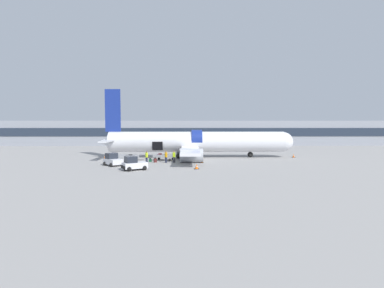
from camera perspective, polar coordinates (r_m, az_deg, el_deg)
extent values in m
plane|color=gray|center=(46.65, 1.31, -3.12)|extent=(500.00, 500.00, 0.00)
cube|color=gray|center=(84.41, 0.39, 2.18)|extent=(104.87, 12.94, 6.58)
cube|color=#232D3D|center=(77.88, 0.48, 2.29)|extent=(102.77, 0.16, 2.11)
cylinder|color=silver|center=(50.61, 0.91, 0.44)|extent=(29.43, 3.41, 3.41)
sphere|color=silver|center=(53.11, 16.99, 0.43)|extent=(3.24, 3.24, 3.24)
cone|color=silver|center=(52.30, -15.43, 0.41)|extent=(3.92, 3.14, 3.14)
cylinder|color=navy|center=(50.56, 0.91, 0.78)|extent=(1.77, 3.42, 3.42)
cube|color=navy|center=(52.11, -14.85, 6.19)|extent=(2.56, 0.28, 7.10)
cube|color=silver|center=(48.73, -15.71, 0.57)|extent=(1.13, 6.99, 0.20)
cube|color=silver|center=(55.51, -13.85, 0.97)|extent=(1.13, 6.99, 0.20)
cube|color=silver|center=(43.92, -0.38, -1.29)|extent=(2.69, 12.49, 0.40)
cube|color=silver|center=(57.39, -0.46, -0.11)|extent=(2.69, 12.49, 0.40)
cylinder|color=#B2B7BF|center=(43.79, -0.11, -2.18)|extent=(3.39, 2.04, 2.04)
cylinder|color=#B2B7BF|center=(57.63, -0.27, -0.76)|extent=(3.39, 2.04, 2.04)
cube|color=black|center=(49.20, -6.60, -0.38)|extent=(1.70, 0.12, 1.40)
cylinder|color=#56565B|center=(51.79, 11.05, -1.25)|extent=(0.22, 0.22, 1.34)
sphere|color=black|center=(51.85, 11.04, -1.98)|extent=(0.93, 0.93, 0.93)
cylinder|color=#56565B|center=(48.32, -2.51, -1.53)|extent=(0.22, 0.22, 1.34)
sphere|color=black|center=(48.39, -2.50, -2.32)|extent=(0.93, 0.93, 0.93)
cylinder|color=#56565B|center=(53.12, -2.35, -1.06)|extent=(0.22, 0.22, 1.34)
sphere|color=black|center=(53.17, -2.34, -1.78)|extent=(0.93, 0.93, 0.93)
cube|color=silver|center=(41.81, -14.76, -3.24)|extent=(2.96, 3.00, 0.69)
cube|color=#232833|center=(42.13, -15.08, -2.20)|extent=(1.80, 1.79, 0.76)
cube|color=black|center=(43.02, -15.64, -3.24)|extent=(1.13, 1.07, 0.34)
sphere|color=black|center=(42.99, -14.45, -3.45)|extent=(0.56, 0.56, 0.56)
sphere|color=black|center=(42.27, -16.25, -3.60)|extent=(0.56, 0.56, 0.56)
sphere|color=black|center=(41.46, -13.24, -3.69)|extent=(0.56, 0.56, 0.56)
sphere|color=black|center=(40.71, -15.08, -3.85)|extent=(0.56, 0.56, 0.56)
cube|color=silver|center=(37.31, -10.83, -3.99)|extent=(3.25, 2.75, 0.71)
cube|color=#232833|center=(37.06, -11.57, -2.90)|extent=(1.76, 1.78, 0.77)
cube|color=black|center=(36.87, -13.00, -4.33)|extent=(0.79, 1.28, 0.35)
sphere|color=black|center=(37.74, -12.58, -4.40)|extent=(0.56, 0.56, 0.56)
sphere|color=black|center=(36.35, -11.88, -4.70)|extent=(0.56, 0.56, 0.56)
sphere|color=black|center=(38.36, -9.81, -4.24)|extent=(0.56, 0.56, 0.56)
sphere|color=black|center=(36.99, -9.02, -4.52)|extent=(0.56, 0.56, 0.56)
cube|color=#999BA0|center=(46.66, -5.31, -2.45)|extent=(3.57, 2.43, 0.05)
cube|color=#999BA0|center=(46.18, -3.42, -2.24)|extent=(0.45, 1.71, 0.37)
cube|color=#999BA0|center=(45.84, -5.63, -2.30)|extent=(3.12, 0.78, 0.37)
cube|color=#999BA0|center=(47.43, -5.00, -2.09)|extent=(3.12, 0.78, 0.37)
cube|color=#333338|center=(46.10, -2.84, -2.81)|extent=(0.89, 0.28, 0.06)
sphere|color=black|center=(45.54, -4.27, -3.04)|extent=(0.40, 0.40, 0.40)
sphere|color=black|center=(47.19, -3.66, -2.80)|extent=(0.40, 0.40, 0.40)
sphere|color=black|center=(46.24, -6.98, -2.96)|extent=(0.40, 0.40, 0.40)
sphere|color=black|center=(47.87, -6.29, -2.73)|extent=(0.40, 0.40, 0.40)
cube|color=#2D2D33|center=(46.80, -5.05, -2.16)|extent=(0.36, 0.26, 0.38)
cube|color=#4C1E1E|center=(46.74, -6.08, -2.08)|extent=(0.51, 0.21, 0.53)
cube|color=#721951|center=(47.12, -6.39, -2.16)|extent=(0.39, 0.36, 0.34)
cube|color=#999BA0|center=(46.29, -12.24, -2.68)|extent=(3.42, 1.86, 0.05)
cube|color=#999BA0|center=(45.84, -10.30, -2.38)|extent=(0.19, 1.60, 0.49)
cube|color=#999BA0|center=(45.53, -12.51, -2.45)|extent=(3.23, 0.31, 0.49)
cube|color=#999BA0|center=(47.00, -11.99, -2.25)|extent=(3.23, 0.31, 0.49)
cube|color=#333338|center=(45.78, -9.71, -2.97)|extent=(0.90, 0.15, 0.06)
sphere|color=black|center=(45.25, -11.11, -3.15)|extent=(0.40, 0.40, 0.40)
sphere|color=black|center=(46.79, -10.60, -2.92)|extent=(0.40, 0.40, 0.40)
sphere|color=black|center=(45.89, -13.90, -3.09)|extent=(0.40, 0.40, 0.40)
sphere|color=black|center=(47.41, -13.31, -2.87)|extent=(0.40, 0.40, 0.40)
cube|color=#2D2D33|center=(46.11, -12.22, -2.37)|extent=(0.55, 0.22, 0.48)
cube|color=#2D2D33|center=(46.33, -11.62, -2.29)|extent=(0.57, 0.30, 0.57)
cube|color=#2D2D33|center=(46.52, -13.73, -2.42)|extent=(0.38, 0.26, 0.36)
cylinder|color=#2D2D33|center=(47.91, -0.18, -2.42)|extent=(0.32, 0.32, 0.86)
cylinder|color=#CCE523|center=(47.84, -0.18, -1.50)|extent=(0.41, 0.41, 0.68)
sphere|color=brown|center=(47.80, -0.18, -0.96)|extent=(0.24, 0.24, 0.24)
cylinder|color=#CCE523|center=(48.08, -0.19, -1.57)|extent=(0.13, 0.13, 0.62)
cylinder|color=#CCE523|center=(47.60, -0.17, -1.62)|extent=(0.13, 0.13, 0.62)
cylinder|color=#1E2338|center=(43.86, -4.97, -3.02)|extent=(0.39, 0.39, 0.83)
cylinder|color=orange|center=(43.78, -4.97, -2.05)|extent=(0.49, 0.49, 0.66)
sphere|color=#9E7556|center=(43.74, -4.98, -1.47)|extent=(0.23, 0.23, 0.23)
cylinder|color=orange|center=(44.01, -5.05, -2.12)|extent=(0.16, 0.16, 0.60)
cylinder|color=orange|center=(43.57, -4.90, -2.18)|extent=(0.16, 0.16, 0.60)
cylinder|color=#1E2338|center=(47.43, -1.92, -2.51)|extent=(0.39, 0.39, 0.82)
cylinder|color=orange|center=(47.35, -1.92, -1.62)|extent=(0.50, 0.50, 0.65)
sphere|color=brown|center=(47.31, -1.92, -1.10)|extent=(0.23, 0.23, 0.23)
cylinder|color=orange|center=(47.27, -1.67, -1.72)|extent=(0.16, 0.16, 0.60)
cylinder|color=orange|center=(47.45, -2.18, -1.70)|extent=(0.16, 0.16, 0.60)
cylinder|color=#2D2D33|center=(43.81, -3.46, -3.02)|extent=(0.43, 0.43, 0.84)
cylinder|color=#B7E019|center=(43.73, -3.46, -2.05)|extent=(0.55, 0.55, 0.66)
sphere|color=#9E7556|center=(43.68, -3.46, -1.47)|extent=(0.23, 0.23, 0.23)
cylinder|color=#B7E019|center=(43.92, -3.64, -2.12)|extent=(0.18, 0.18, 0.61)
cylinder|color=#B7E019|center=(43.55, -3.27, -2.17)|extent=(0.18, 0.18, 0.61)
cylinder|color=#1E2338|center=(44.07, -8.64, -3.03)|extent=(0.35, 0.35, 0.82)
cylinder|color=#CCE523|center=(43.99, -8.65, -2.08)|extent=(0.45, 0.45, 0.64)
sphere|color=brown|center=(43.95, -8.65, -1.52)|extent=(0.23, 0.23, 0.23)
cylinder|color=#CCE523|center=(44.23, -8.66, -2.14)|extent=(0.14, 0.14, 0.59)
cylinder|color=#CCE523|center=(43.77, -8.63, -2.20)|extent=(0.14, 0.14, 0.59)
cube|color=#4C1E1E|center=(44.34, -7.01, -3.13)|extent=(0.49, 0.42, 0.57)
cube|color=black|center=(44.30, -7.01, -2.69)|extent=(0.26, 0.17, 0.12)
cube|color=#14472D|center=(45.07, -7.96, -3.10)|extent=(0.43, 0.21, 0.47)
cube|color=black|center=(45.04, -7.96, -2.73)|extent=(0.27, 0.05, 0.12)
cube|color=black|center=(53.57, 18.77, -2.42)|extent=(0.56, 0.56, 0.03)
cone|color=orange|center=(53.54, 18.78, -2.12)|extent=(0.41, 0.41, 0.59)
cylinder|color=white|center=(53.54, 18.78, -2.09)|extent=(0.24, 0.24, 0.07)
cube|color=black|center=(37.59, 0.89, -4.76)|extent=(0.63, 0.63, 0.03)
cone|color=orange|center=(37.54, 0.89, -4.32)|extent=(0.47, 0.47, 0.61)
cylinder|color=white|center=(37.54, 0.89, -4.27)|extent=(0.27, 0.27, 0.07)
cube|color=black|center=(43.73, 1.86, -3.56)|extent=(0.60, 0.60, 0.03)
cone|color=orange|center=(43.69, 1.86, -3.06)|extent=(0.44, 0.44, 0.79)
cylinder|color=white|center=(43.68, 1.86, -3.01)|extent=(0.26, 0.26, 0.10)
cube|color=black|center=(50.85, -16.24, -2.68)|extent=(0.44, 0.44, 0.03)
cone|color=orange|center=(50.81, -16.24, -2.27)|extent=(0.33, 0.33, 0.78)
cylinder|color=white|center=(50.81, -16.24, -2.22)|extent=(0.19, 0.19, 0.09)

